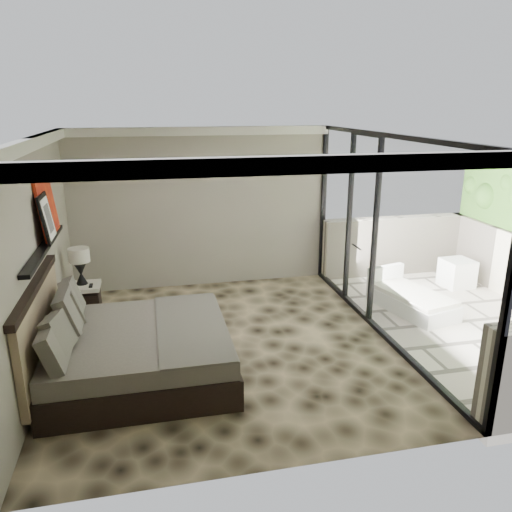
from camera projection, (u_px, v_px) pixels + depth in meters
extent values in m
plane|color=black|center=(225.00, 345.00, 6.83)|extent=(5.00, 5.00, 0.00)
cube|color=silver|center=(221.00, 137.00, 6.01)|extent=(4.50, 5.00, 0.02)
cube|color=gray|center=(202.00, 209.00, 8.74)|extent=(4.50, 0.02, 2.80)
cube|color=gray|center=(38.00, 259.00, 5.96)|extent=(0.02, 5.00, 2.80)
cube|color=white|center=(384.00, 238.00, 6.88)|extent=(0.08, 5.00, 2.80)
cube|color=beige|center=(468.00, 324.00, 7.62)|extent=(3.00, 5.00, 0.12)
cube|color=black|center=(44.00, 248.00, 6.04)|extent=(0.12, 2.20, 0.05)
cube|color=black|center=(142.00, 361.00, 6.04)|extent=(2.13, 2.03, 0.36)
cube|color=#5E594E|center=(140.00, 340.00, 5.95)|extent=(2.07, 1.97, 0.22)
cube|color=#46443D|center=(191.00, 326.00, 6.04)|extent=(0.81, 2.01, 0.03)
cube|color=#837253|center=(40.00, 330.00, 5.66)|extent=(0.08, 2.13, 1.01)
cube|color=black|center=(86.00, 302.00, 7.70)|extent=(0.59, 0.59, 0.47)
cone|color=black|center=(82.00, 279.00, 7.63)|extent=(0.18, 0.18, 0.16)
cone|color=black|center=(81.00, 269.00, 7.59)|extent=(0.18, 0.18, 0.16)
cylinder|color=silver|center=(79.00, 255.00, 7.52)|extent=(0.31, 0.31, 0.21)
cube|color=#B3180F|center=(46.00, 201.00, 6.39)|extent=(0.13, 0.90, 0.90)
cube|color=black|center=(47.00, 218.00, 6.13)|extent=(0.11, 0.50, 0.60)
cube|color=white|center=(457.00, 273.00, 8.98)|extent=(0.53, 0.53, 0.50)
cube|color=silver|center=(412.00, 303.00, 7.95)|extent=(1.03, 1.54, 0.25)
cube|color=silver|center=(413.00, 294.00, 7.90)|extent=(0.97, 1.45, 0.07)
cube|color=silver|center=(385.00, 275.00, 8.43)|extent=(0.71, 0.28, 0.31)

